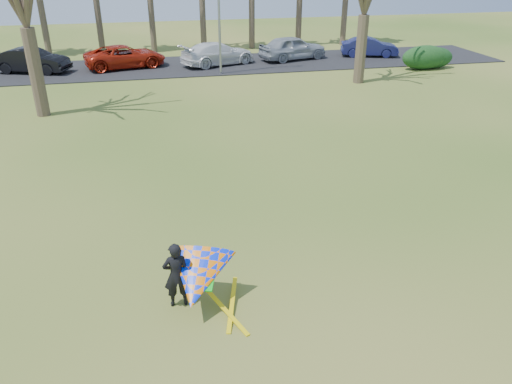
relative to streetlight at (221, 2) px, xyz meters
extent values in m
plane|color=#265713|center=(-2.16, -22.00, -4.46)|extent=(100.00, 100.00, 0.00)
cube|color=black|center=(-2.16, 3.00, -4.43)|extent=(46.00, 7.00, 0.06)
cylinder|color=#4A392C|center=(-10.16, -7.00, -2.36)|extent=(0.64, 0.64, 4.20)
cylinder|color=brown|center=(7.84, -4.00, -2.47)|extent=(0.64, 0.64, 3.99)
cylinder|color=gray|center=(-0.16, 0.00, -0.46)|extent=(0.16, 0.16, 8.00)
ellipsoid|color=#163D18|center=(13.68, -1.43, -3.66)|extent=(3.23, 1.46, 1.61)
ellipsoid|color=#133616|center=(14.57, -1.29, -3.75)|extent=(2.57, 1.21, 1.43)
imported|color=black|center=(-12.28, 2.94, -3.61)|extent=(5.10, 3.15, 1.59)
imported|color=#AA200D|center=(-6.29, 3.22, -3.65)|extent=(5.87, 3.70, 1.51)
imported|color=white|center=(0.08, 2.80, -3.63)|extent=(5.75, 3.97, 1.55)
imported|color=#9EA3AB|center=(5.73, 3.43, -3.54)|extent=(5.42, 3.36, 1.72)
imported|color=navy|center=(11.79, 3.38, -3.70)|extent=(4.49, 2.64, 1.40)
imported|color=black|center=(-4.73, -23.25, -3.64)|extent=(0.61, 0.41, 1.65)
cone|color=#0529FF|center=(-4.28, -23.50, -3.61)|extent=(2.13, 2.39, 2.02)
cube|color=#0CBF19|center=(-4.16, -23.58, -3.66)|extent=(0.62, 0.60, 0.24)
cube|color=yellow|center=(-3.73, -23.85, -4.45)|extent=(0.85, 1.66, 0.28)
cube|color=yellow|center=(-3.53, -23.65, -4.45)|extent=(0.56, 1.76, 0.22)
camera|label=1|loc=(-4.95, -32.76, 3.02)|focal=35.00mm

